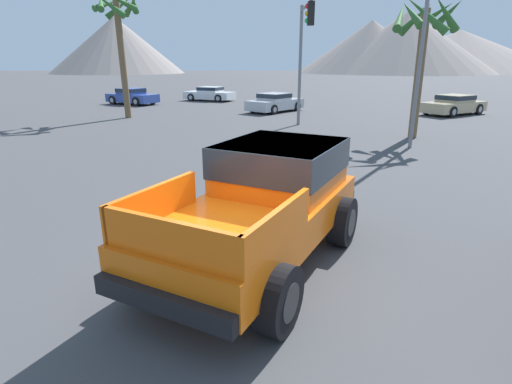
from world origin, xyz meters
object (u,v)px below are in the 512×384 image
Objects in this scene: street_lamp_post at (424,21)px; parked_car_white at (209,94)px; traffic_light_main at (303,41)px; palm_tree_short at (423,34)px; parked_car_tan at (453,104)px; parked_car_silver at (274,102)px; palm_tree_tall at (118,24)px; orange_pickup_truck at (266,197)px; parked_car_blue at (131,96)px.

parked_car_white is at bearing 116.65° from street_lamp_post.
traffic_light_main reaches higher than palm_tree_short.
parked_car_tan is 1.08× the size of parked_car_silver.
parked_car_white is 20.87m from palm_tree_short.
street_lamp_post is 1.10× the size of palm_tree_tall.
street_lamp_post reaches higher than traffic_light_main.
street_lamp_post reaches higher than parked_car_tan.
palm_tree_short is (14.38, -6.56, -0.93)m from palm_tree_tall.
orange_pickup_truck is 0.90× the size of palm_tree_short.
parked_car_silver reaches higher than parked_car_tan.
traffic_light_main is (0.96, -7.36, 3.43)m from parked_car_silver.
parked_car_tan is (12.22, 19.31, -0.43)m from orange_pickup_truck.
street_lamp_post is 2.32m from palm_tree_short.
parked_car_tan is 0.62× the size of street_lamp_post.
street_lamp_post is (15.59, -16.65, 3.88)m from parked_car_blue.
parked_car_blue is 6.47m from parked_car_white.
parked_car_silver is at bearing 19.17° from palm_tree_tall.
traffic_light_main is at bearing 153.50° from palm_tree_short.
palm_tree_tall is 1.21× the size of palm_tree_short.
street_lamp_post reaches higher than palm_tree_short.
orange_pickup_truck is 22.86m from parked_car_tan.
street_lamp_post is at bearing 40.12° from traffic_light_main.
parked_car_silver reaches higher than parked_car_white.
orange_pickup_truck is at bearing -122.53° from street_lamp_post.
parked_car_silver is (10.91, -4.87, -0.01)m from parked_car_blue.
palm_tree_short reaches higher than parked_car_tan.
palm_tree_short reaches higher than parked_car_blue.
orange_pickup_truck is 0.68× the size of street_lamp_post.
parked_car_white is at bearing 71.59° from palm_tree_tall.
orange_pickup_truck is 0.74× the size of palm_tree_tall.
orange_pickup_truck is at bearing -66.35° from palm_tree_tall.
traffic_light_main is 0.77× the size of street_lamp_post.
parked_car_tan is 18.85m from parked_car_white.
street_lamp_post reaches higher than palm_tree_tall.
street_lamp_post is (9.88, -19.68, 3.91)m from parked_car_white.
palm_tree_short is at bearing -125.37° from parked_car_white.
palm_tree_short is (4.56, -2.28, 0.18)m from traffic_light_main.
palm_tree_tall is (2.06, -7.95, 4.53)m from parked_car_blue.
palm_tree_tall is at bearing -120.31° from parked_car_silver.
parked_car_silver is at bearing 119.84° from palm_tree_short.
parked_car_blue is 23.14m from street_lamp_post.
palm_tree_tall is (-7.77, 17.73, 4.10)m from orange_pickup_truck.
parked_car_silver is 8.18m from traffic_light_main.
orange_pickup_truck is at bearing 116.44° from parked_car_tan.
orange_pickup_truck is at bearing -52.46° from parked_car_silver.
orange_pickup_truck is at bearing -8.64° from traffic_light_main.
parked_car_tan is 1.06× the size of parked_car_blue.
parked_car_white is 9.46m from parked_car_silver.
traffic_light_main is at bearing -23.58° from palm_tree_tall.
palm_tree_tall is at bearing 155.48° from palm_tree_short.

